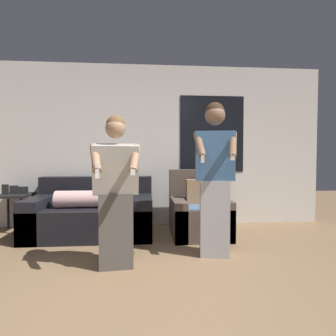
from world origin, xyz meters
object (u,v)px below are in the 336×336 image
Objects in this scene: person_right at (215,178)px; armchair at (198,213)px; couch at (93,214)px; person_left at (116,193)px; side_table at (14,199)px.

armchair is at bearing 91.31° from person_right.
person_right reaches higher than couch.
couch is 0.98× the size of person_right.
armchair is at bearing 45.40° from person_left.
person_left is at bearing -167.19° from person_right.
person_right is (1.59, -0.97, 0.61)m from couch.
couch is at bearing 175.58° from armchair.
person_right is at bearing 12.81° from person_left.
armchair is 0.54× the size of person_right.
person_right reaches higher than side_table.
armchair is 1.03m from person_right.
side_table is (-2.80, 0.35, 0.19)m from armchair.
armchair is 1.61m from person_left.
couch is at bearing 148.63° from person_right.
armchair is 1.30× the size of side_table.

